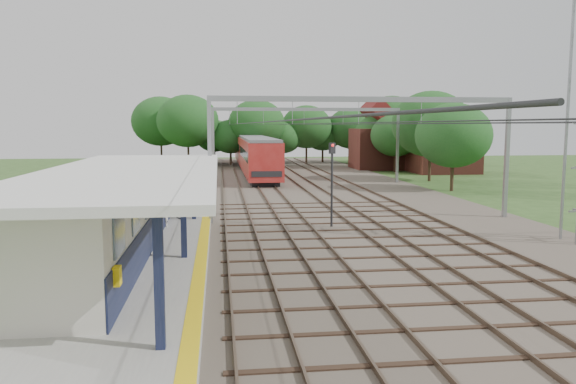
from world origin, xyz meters
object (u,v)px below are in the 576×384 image
bicycle (170,209)px  train (253,152)px  signal_post (332,174)px  person (163,210)px

bicycle → train: bearing=-5.5°
bicycle → train: 36.74m
bicycle → signal_post: size_ratio=0.40×
person → bicycle: size_ratio=0.95×
person → signal_post: (8.70, 0.46, 1.67)m
train → person: bearing=-100.1°
person → train: (6.85, 38.41, 1.05)m
person → bicycle: person is taller
train → signal_post: (1.85, -37.95, 0.62)m
person → bicycle: bearing=-103.9°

